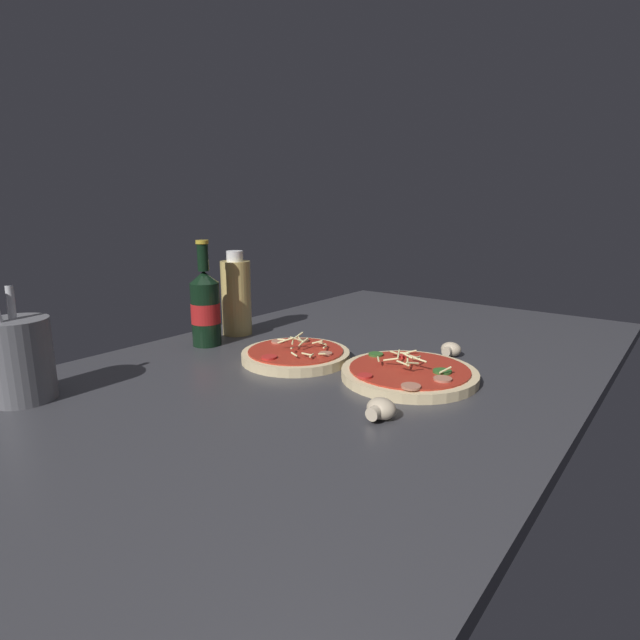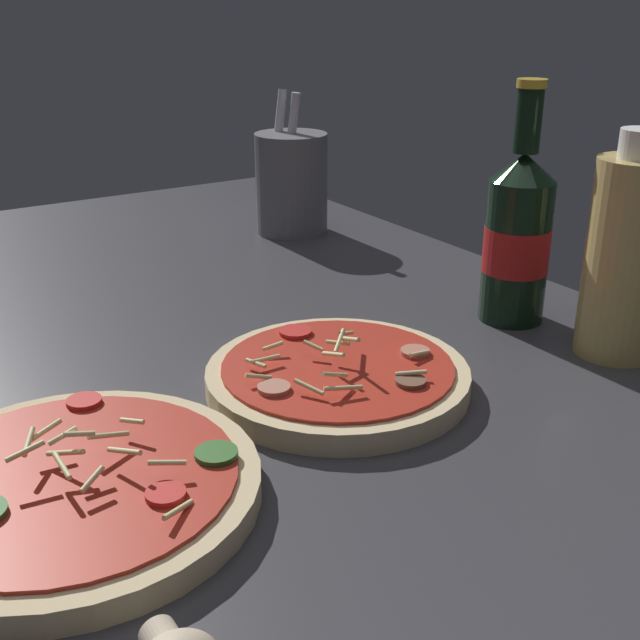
% 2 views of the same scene
% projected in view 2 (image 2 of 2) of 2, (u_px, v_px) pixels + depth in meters
% --- Properties ---
extents(counter_slab, '(1.60, 0.90, 0.03)m').
position_uv_depth(counter_slab, '(259.00, 438.00, 0.63)').
color(counter_slab, '#38383D').
rests_on(counter_slab, ground).
extents(pizza_near, '(0.25, 0.25, 0.05)m').
position_uv_depth(pizza_near, '(71.00, 488.00, 0.53)').
color(pizza_near, beige).
rests_on(pizza_near, counter_slab).
extents(pizza_far, '(0.22, 0.22, 0.06)m').
position_uv_depth(pizza_far, '(338.00, 376.00, 0.68)').
color(pizza_far, beige).
rests_on(pizza_far, counter_slab).
extents(beer_bottle, '(0.07, 0.07, 0.24)m').
position_uv_depth(beer_bottle, '(517.00, 236.00, 0.80)').
color(beer_bottle, black).
rests_on(beer_bottle, counter_slab).
extents(oil_bottle, '(0.07, 0.07, 0.21)m').
position_uv_depth(oil_bottle, '(626.00, 256.00, 0.72)').
color(oil_bottle, '#D6B766').
rests_on(oil_bottle, counter_slab).
extents(utensil_crock, '(0.10, 0.10, 0.19)m').
position_uv_depth(utensil_crock, '(291.00, 182.00, 1.11)').
color(utensil_crock, slate).
rests_on(utensil_crock, counter_slab).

